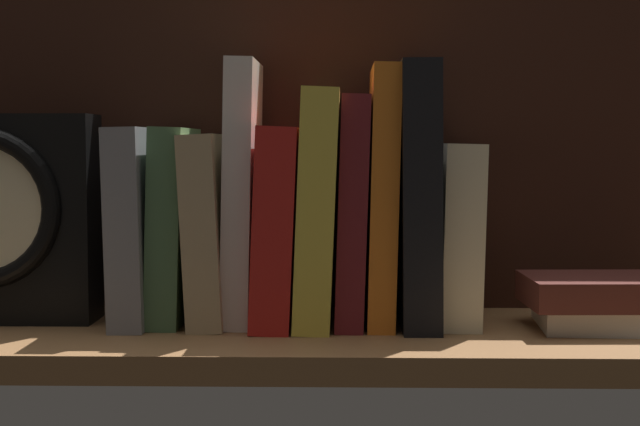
{
  "coord_description": "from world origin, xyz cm",
  "views": [
    {
      "loc": [
        4.59,
        -92.51,
        17.62
      ],
      "look_at": [
        2.39,
        3.53,
        10.77
      ],
      "focal_mm": 54.97,
      "sensor_mm": 36.0,
      "label": 1
    }
  ],
  "objects_px": {
    "book_black_skeptic": "(416,194)",
    "book_cream_twain": "(457,233)",
    "book_tan_shortstories": "(209,228)",
    "book_yellow_seinlanguage": "(318,207)",
    "book_maroon_dawkins": "(352,210)",
    "book_gray_chess": "(138,225)",
    "book_red_requiem": "(278,225)",
    "book_orange_pandolfini": "(382,196)",
    "book_stack_side": "(615,301)",
    "book_white_catcher": "(242,192)",
    "book_green_romantic": "(173,225)"
  },
  "relations": [
    {
      "from": "book_tan_shortstories",
      "to": "book_cream_twain",
      "type": "relative_size",
      "value": 1.05
    },
    {
      "from": "book_white_catcher",
      "to": "book_maroon_dawkins",
      "type": "xyz_separation_m",
      "value": [
        0.11,
        0.0,
        -0.02
      ]
    },
    {
      "from": "book_white_catcher",
      "to": "book_red_requiem",
      "type": "bearing_deg",
      "value": 0.0
    },
    {
      "from": "book_white_catcher",
      "to": "book_yellow_seinlanguage",
      "type": "relative_size",
      "value": 1.13
    },
    {
      "from": "book_orange_pandolfini",
      "to": "book_black_skeptic",
      "type": "distance_m",
      "value": 0.03
    },
    {
      "from": "book_black_skeptic",
      "to": "book_yellow_seinlanguage",
      "type": "bearing_deg",
      "value": 180.0
    },
    {
      "from": "book_gray_chess",
      "to": "book_cream_twain",
      "type": "distance_m",
      "value": 0.32
    },
    {
      "from": "book_tan_shortstories",
      "to": "book_red_requiem",
      "type": "xyz_separation_m",
      "value": [
        0.07,
        0.0,
        0.0
      ]
    },
    {
      "from": "book_gray_chess",
      "to": "book_red_requiem",
      "type": "distance_m",
      "value": 0.14
    },
    {
      "from": "book_tan_shortstories",
      "to": "book_stack_side",
      "type": "xyz_separation_m",
      "value": [
        0.39,
        -0.03,
        -0.07
      ]
    },
    {
      "from": "book_yellow_seinlanguage",
      "to": "book_stack_side",
      "type": "xyz_separation_m",
      "value": [
        0.28,
        -0.03,
        -0.09
      ]
    },
    {
      "from": "book_cream_twain",
      "to": "book_orange_pandolfini",
      "type": "bearing_deg",
      "value": 180.0
    },
    {
      "from": "book_tan_shortstories",
      "to": "book_yellow_seinlanguage",
      "type": "relative_size",
      "value": 0.81
    },
    {
      "from": "book_tan_shortstories",
      "to": "book_yellow_seinlanguage",
      "type": "xyz_separation_m",
      "value": [
        0.11,
        0.0,
        0.02
      ]
    },
    {
      "from": "book_red_requiem",
      "to": "book_orange_pandolfini",
      "type": "distance_m",
      "value": 0.11
    },
    {
      "from": "book_tan_shortstories",
      "to": "book_yellow_seinlanguage",
      "type": "height_order",
      "value": "book_yellow_seinlanguage"
    },
    {
      "from": "book_red_requiem",
      "to": "book_yellow_seinlanguage",
      "type": "height_order",
      "value": "book_yellow_seinlanguage"
    },
    {
      "from": "book_gray_chess",
      "to": "book_yellow_seinlanguage",
      "type": "relative_size",
      "value": 0.84
    },
    {
      "from": "book_maroon_dawkins",
      "to": "book_black_skeptic",
      "type": "distance_m",
      "value": 0.07
    },
    {
      "from": "book_black_skeptic",
      "to": "book_orange_pandolfini",
      "type": "bearing_deg",
      "value": 180.0
    },
    {
      "from": "book_white_catcher",
      "to": "book_orange_pandolfini",
      "type": "distance_m",
      "value": 0.14
    },
    {
      "from": "book_green_romantic",
      "to": "book_yellow_seinlanguage",
      "type": "bearing_deg",
      "value": 0.0
    },
    {
      "from": "book_gray_chess",
      "to": "book_green_romantic",
      "type": "height_order",
      "value": "same"
    },
    {
      "from": "book_black_skeptic",
      "to": "book_maroon_dawkins",
      "type": "bearing_deg",
      "value": 180.0
    },
    {
      "from": "book_black_skeptic",
      "to": "book_green_romantic",
      "type": "bearing_deg",
      "value": 180.0
    },
    {
      "from": "book_green_romantic",
      "to": "book_tan_shortstories",
      "type": "relative_size",
      "value": 1.04
    },
    {
      "from": "book_red_requiem",
      "to": "book_white_catcher",
      "type": "bearing_deg",
      "value": 180.0
    },
    {
      "from": "book_green_romantic",
      "to": "book_red_requiem",
      "type": "height_order",
      "value": "same"
    },
    {
      "from": "book_stack_side",
      "to": "book_black_skeptic",
      "type": "bearing_deg",
      "value": 170.86
    },
    {
      "from": "book_yellow_seinlanguage",
      "to": "book_cream_twain",
      "type": "height_order",
      "value": "book_yellow_seinlanguage"
    },
    {
      "from": "book_gray_chess",
      "to": "book_stack_side",
      "type": "height_order",
      "value": "book_gray_chess"
    },
    {
      "from": "book_green_romantic",
      "to": "book_maroon_dawkins",
      "type": "relative_size",
      "value": 0.86
    },
    {
      "from": "book_tan_shortstories",
      "to": "book_orange_pandolfini",
      "type": "bearing_deg",
      "value": 0.0
    },
    {
      "from": "book_tan_shortstories",
      "to": "book_red_requiem",
      "type": "height_order",
      "value": "book_red_requiem"
    },
    {
      "from": "book_gray_chess",
      "to": "book_cream_twain",
      "type": "xyz_separation_m",
      "value": [
        0.32,
        0.0,
        -0.01
      ]
    },
    {
      "from": "book_green_romantic",
      "to": "book_maroon_dawkins",
      "type": "height_order",
      "value": "book_maroon_dawkins"
    },
    {
      "from": "book_red_requiem",
      "to": "book_stack_side",
      "type": "xyz_separation_m",
      "value": [
        0.32,
        -0.03,
        -0.07
      ]
    },
    {
      "from": "book_green_romantic",
      "to": "book_maroon_dawkins",
      "type": "xyz_separation_m",
      "value": [
        0.18,
        0.0,
        0.01
      ]
    },
    {
      "from": "book_orange_pandolfini",
      "to": "book_black_skeptic",
      "type": "bearing_deg",
      "value": 0.0
    },
    {
      "from": "book_maroon_dawkins",
      "to": "book_gray_chess",
      "type": "bearing_deg",
      "value": 180.0
    },
    {
      "from": "book_green_romantic",
      "to": "book_cream_twain",
      "type": "relative_size",
      "value": 1.09
    },
    {
      "from": "book_tan_shortstories",
      "to": "book_red_requiem",
      "type": "bearing_deg",
      "value": 0.0
    },
    {
      "from": "book_orange_pandolfini",
      "to": "book_maroon_dawkins",
      "type": "bearing_deg",
      "value": 180.0
    },
    {
      "from": "book_green_romantic",
      "to": "book_orange_pandolfini",
      "type": "distance_m",
      "value": 0.21
    },
    {
      "from": "book_maroon_dawkins",
      "to": "book_cream_twain",
      "type": "xyz_separation_m",
      "value": [
        0.1,
        0.0,
        -0.02
      ]
    },
    {
      "from": "book_white_catcher",
      "to": "book_yellow_seinlanguage",
      "type": "bearing_deg",
      "value": 0.0
    },
    {
      "from": "book_red_requiem",
      "to": "book_black_skeptic",
      "type": "bearing_deg",
      "value": 0.0
    },
    {
      "from": "book_black_skeptic",
      "to": "book_cream_twain",
      "type": "xyz_separation_m",
      "value": [
        0.04,
        0.0,
        -0.04
      ]
    },
    {
      "from": "book_black_skeptic",
      "to": "book_cream_twain",
      "type": "relative_size",
      "value": 1.44
    },
    {
      "from": "book_black_skeptic",
      "to": "book_stack_side",
      "type": "bearing_deg",
      "value": -9.14
    }
  ]
}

